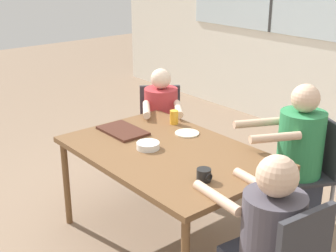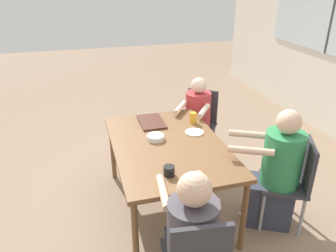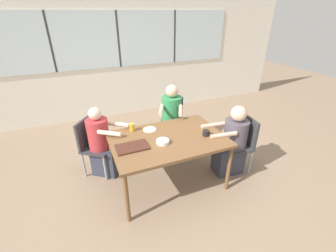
% 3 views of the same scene
% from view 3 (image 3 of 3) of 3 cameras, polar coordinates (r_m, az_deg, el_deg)
% --- Properties ---
extents(ground_plane, '(16.00, 16.00, 0.00)m').
position_cam_3_polar(ground_plane, '(3.39, -0.00, -13.89)').
color(ground_plane, '#8C725B').
extents(wall_back_with_windows, '(8.40, 0.08, 2.80)m').
position_cam_3_polar(wall_back_with_windows, '(5.24, -12.29, 17.78)').
color(wall_back_with_windows, white).
rests_on(wall_back_with_windows, ground_plane).
extents(dining_table, '(1.49, 1.00, 0.74)m').
position_cam_3_polar(dining_table, '(2.99, -0.00, -4.07)').
color(dining_table, brown).
rests_on(dining_table, ground_plane).
extents(chair_for_woman_green_shirt, '(0.56, 0.56, 0.86)m').
position_cam_3_polar(chair_for_woman_green_shirt, '(3.49, -18.84, -3.90)').
color(chair_for_woman_green_shirt, '#333338').
rests_on(chair_for_woman_green_shirt, ground_plane).
extents(chair_for_man_blue_shirt, '(0.54, 0.54, 0.86)m').
position_cam_3_polar(chair_for_man_blue_shirt, '(4.09, 1.04, 2.37)').
color(chair_for_man_blue_shirt, '#333338').
rests_on(chair_for_man_blue_shirt, ground_plane).
extents(chair_for_man_teal_shirt, '(0.44, 0.44, 0.86)m').
position_cam_3_polar(chair_for_man_teal_shirt, '(3.53, 18.35, -3.43)').
color(chair_for_man_teal_shirt, '#333338').
rests_on(chair_for_man_teal_shirt, ground_plane).
extents(person_woman_green_shirt, '(0.62, 0.56, 1.07)m').
position_cam_3_polar(person_woman_green_shirt, '(3.42, -16.38, -4.72)').
color(person_woman_green_shirt, '#333847').
rests_on(person_woman_green_shirt, ground_plane).
extents(person_man_blue_shirt, '(0.58, 0.70, 1.15)m').
position_cam_3_polar(person_man_blue_shirt, '(3.94, 0.93, 1.33)').
color(person_man_blue_shirt, '#333847').
rests_on(person_man_blue_shirt, ground_plane).
extents(person_man_teal_shirt, '(0.66, 0.41, 1.07)m').
position_cam_3_polar(person_man_teal_shirt, '(3.46, 15.90, -4.38)').
color(person_man_teal_shirt, '#333847').
rests_on(person_man_teal_shirt, ground_plane).
extents(food_tray_dark, '(0.39, 0.25, 0.02)m').
position_cam_3_polar(food_tray_dark, '(2.79, -9.09, -5.28)').
color(food_tray_dark, '#472319').
rests_on(food_tray_dark, dining_table).
extents(coffee_mug, '(0.09, 0.09, 0.08)m').
position_cam_3_polar(coffee_mug, '(3.05, 9.64, -1.74)').
color(coffee_mug, black).
rests_on(coffee_mug, dining_table).
extents(juice_glass, '(0.07, 0.07, 0.11)m').
position_cam_3_polar(juice_glass, '(3.15, -9.11, -0.32)').
color(juice_glass, gold).
rests_on(juice_glass, dining_table).
extents(bowl_white_shallow, '(0.16, 0.16, 0.05)m').
position_cam_3_polar(bowl_white_shallow, '(2.84, -1.34, -3.98)').
color(bowl_white_shallow, white).
rests_on(bowl_white_shallow, dining_table).
extents(plate_tortillas, '(0.19, 0.19, 0.01)m').
position_cam_3_polar(plate_tortillas, '(3.17, -4.67, -0.91)').
color(plate_tortillas, beige).
rests_on(plate_tortillas, dining_table).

